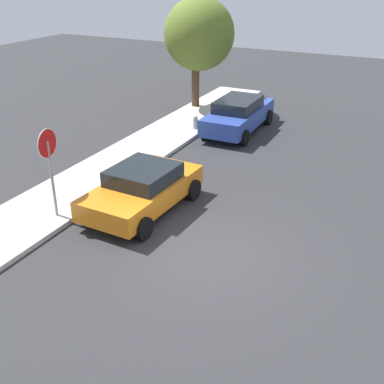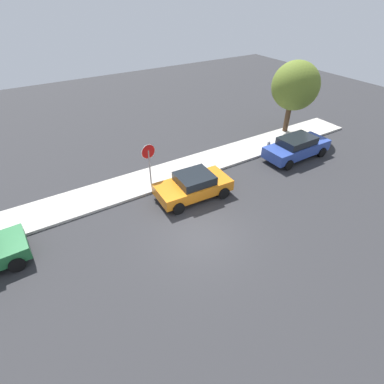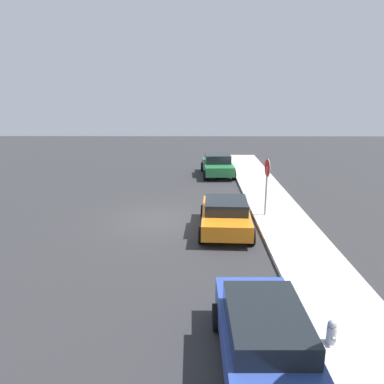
{
  "view_description": "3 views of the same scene",
  "coord_description": "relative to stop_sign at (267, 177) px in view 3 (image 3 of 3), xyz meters",
  "views": [
    {
      "loc": [
        -9.42,
        -4.15,
        6.73
      ],
      "look_at": [
        0.46,
        0.74,
        1.39
      ],
      "focal_mm": 45.0,
      "sensor_mm": 36.0,
      "label": 1
    },
    {
      "loc": [
        -5.71,
        -8.43,
        9.67
      ],
      "look_at": [
        0.73,
        1.98,
        0.96
      ],
      "focal_mm": 28.0,
      "sensor_mm": 36.0,
      "label": 2
    },
    {
      "loc": [
        15.72,
        1.5,
        5.67
      ],
      "look_at": [
        -0.93,
        1.38,
        1.03
      ],
      "focal_mm": 35.0,
      "sensor_mm": 36.0,
      "label": 3
    }
  ],
  "objects": [
    {
      "name": "ground_plane",
      "position": [
        0.3,
        -4.68,
        -1.88
      ],
      "size": [
        60.0,
        60.0,
        0.0
      ],
      "primitive_type": "plane",
      "color": "#2D2D30"
    },
    {
      "name": "parked_car_blue",
      "position": [
        9.64,
        -1.76,
        -1.12
      ],
      "size": [
        4.6,
        1.98,
        1.46
      ],
      "color": "#2D479E",
      "rests_on": "ground_plane"
    },
    {
      "name": "sidewalk_curb",
      "position": [
        0.3,
        0.7,
        -1.81
      ],
      "size": [
        32.0,
        2.44,
        0.14
      ],
      "primitive_type": "cube",
      "color": "beige",
      "rests_on": "ground_plane"
    },
    {
      "name": "parked_car_green",
      "position": [
        -8.51,
        -1.65,
        -1.16
      ],
      "size": [
        3.94,
        2.18,
        1.44
      ],
      "color": "#236B38",
      "rests_on": "ground_plane"
    },
    {
      "name": "stop_sign",
      "position": [
        0.0,
        0.0,
        0.0
      ],
      "size": [
        0.82,
        0.1,
        2.72
      ],
      "color": "gray",
      "rests_on": "ground_plane"
    },
    {
      "name": "fire_hydrant",
      "position": [
        8.79,
        -0.11,
        -1.52
      ],
      "size": [
        0.3,
        0.22,
        0.72
      ],
      "color": "#A5A5A8",
      "rests_on": "ground_plane"
    },
    {
      "name": "parked_car_orange",
      "position": [
        1.6,
        -1.91,
        -1.18
      ],
      "size": [
        4.08,
        2.27,
        1.35
      ],
      "color": "orange",
      "rests_on": "ground_plane"
    }
  ]
}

